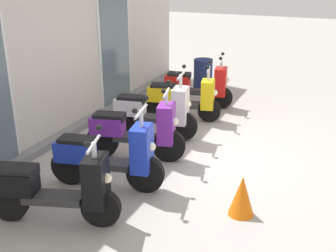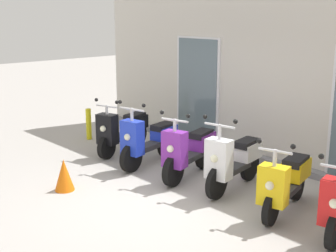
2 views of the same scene
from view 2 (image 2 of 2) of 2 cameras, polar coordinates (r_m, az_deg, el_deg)
ground_plane at (r=7.18m, az=-0.66°, el=-9.06°), size 40.00×40.00×0.00m
storefront_facade at (r=8.81m, az=13.23°, el=7.64°), size 9.58×0.50×3.91m
scooter_black at (r=9.44m, az=-5.64°, el=-0.46°), size 0.78×1.56×1.18m
scooter_blue at (r=8.61m, az=-2.37°, el=-1.74°), size 0.68×1.60×1.28m
scooter_purple at (r=7.97m, az=2.63°, el=-3.06°), size 0.72×1.57×1.24m
scooter_white at (r=7.46m, az=8.12°, el=-4.15°), size 0.63×1.57×1.29m
scooter_yellow at (r=6.80m, az=14.31°, el=-6.63°), size 0.67×1.47×1.17m
traffic_cone at (r=7.63m, az=-12.72°, el=-5.91°), size 0.32×0.32×0.52m
curb_bollard at (r=10.52m, az=-9.78°, el=0.24°), size 0.12×0.12×0.70m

